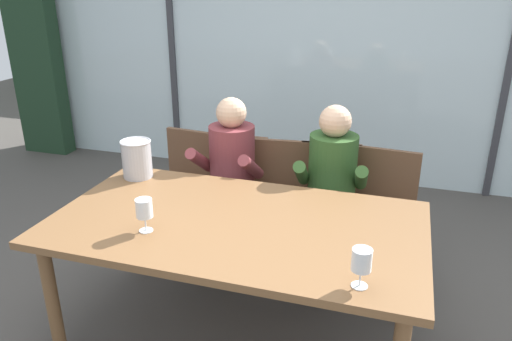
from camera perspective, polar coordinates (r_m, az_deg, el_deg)
ground at (r=3.78m, az=2.97°, el=-9.25°), size 14.00×14.00×0.00m
window_glass_panel at (r=4.85m, az=8.15°, el=13.88°), size 7.14×0.03×2.60m
window_mullion_left at (r=5.33m, az=-9.76°, el=14.48°), size 0.06×0.06×2.60m
window_mullion_right at (r=4.84m, az=27.62°, el=11.69°), size 0.06×0.06×2.60m
hillside_vineyard at (r=9.22m, az=12.87°, el=15.81°), size 13.14×2.40×2.16m
curtain_heavy_drape at (r=6.10m, az=-24.57°, el=13.78°), size 0.56×0.20×2.60m
dining_table at (r=2.61m, az=-2.30°, el=-7.29°), size 1.94×1.08×0.75m
chair_near_curtain at (r=3.75m, az=-8.14°, el=-1.09°), size 0.49×0.49×0.86m
chair_left_of_center at (r=3.59m, az=-2.34°, el=-1.93°), size 0.46×0.46×0.86m
chair_center at (r=3.49m, az=2.69°, el=-2.66°), size 0.49×0.49×0.86m
chair_right_of_center at (r=3.47m, az=8.37°, el=-3.06°), size 0.48×0.48×0.86m
chair_near_window_right at (r=3.42m, az=14.55°, el=-3.92°), size 0.48×0.48×0.86m
person_maroon_top at (r=3.41m, az=-3.28°, el=-0.17°), size 0.48×0.62×1.18m
person_olive_shirt at (r=3.24m, az=8.72°, el=-1.57°), size 0.49×0.63×1.18m
ice_bucket_primary at (r=3.17m, az=-13.74°, el=1.39°), size 0.19×0.19×0.24m
wine_glass_by_left_taster at (r=2.48m, az=-12.91°, el=-4.48°), size 0.08×0.08×0.17m
wine_glass_near_bucket at (r=2.05m, az=12.21°, el=-10.35°), size 0.08×0.08×0.17m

